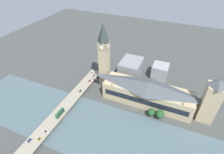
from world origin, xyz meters
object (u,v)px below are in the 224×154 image
(double_decker_bus_lead, at_px, (60,113))
(victoria_tower, at_px, (211,101))
(clock_tower, at_px, (104,55))
(car_southbound_extra, at_px, (80,91))
(car_northbound_tail, at_px, (39,139))
(car_southbound_tail, at_px, (29,140))
(car_northbound_mid, at_px, (91,73))
(parliament_hall, at_px, (147,93))
(car_southbound_mid, at_px, (94,76))
(car_northbound_lead, at_px, (90,81))
(road_bridge, at_px, (59,113))
(car_southbound_lead, at_px, (46,132))

(double_decker_bus_lead, bearing_deg, victoria_tower, -66.72)
(clock_tower, bearing_deg, car_southbound_extra, 150.71)
(car_southbound_extra, bearing_deg, victoria_tower, -82.00)
(victoria_tower, relative_size, car_northbound_tail, 13.92)
(car_southbound_tail, xyz_separation_m, car_southbound_extra, (74.27, -6.36, -0.04))
(double_decker_bus_lead, distance_m, car_northbound_mid, 77.18)
(parliament_hall, height_order, car_southbound_mid, parliament_hall)
(double_decker_bus_lead, distance_m, car_northbound_tail, 30.91)
(parliament_hall, distance_m, car_northbound_lead, 75.25)
(clock_tower, height_order, double_decker_bus_lead, clock_tower)
(clock_tower, relative_size, car_southbound_tail, 20.78)
(car_northbound_tail, height_order, car_southbound_mid, car_southbound_mid)
(double_decker_bus_lead, bearing_deg, car_southbound_tail, 169.21)
(parliament_hall, relative_size, car_southbound_extra, 23.31)
(road_bridge, xyz_separation_m, car_southbound_extra, (36.93, -2.79, 1.59))
(victoria_tower, xyz_separation_m, car_southbound_lead, (-80.27, 134.27, -19.15))
(double_decker_bus_lead, distance_m, car_southbound_tail, 36.05)
(victoria_tower, distance_m, car_northbound_tail, 162.07)
(car_southbound_lead, height_order, car_southbound_mid, car_southbound_mid)
(double_decker_bus_lead, bearing_deg, car_southbound_extra, 0.55)
(car_northbound_lead, xyz_separation_m, car_southbound_mid, (11.64, -0.02, 0.09))
(car_northbound_mid, xyz_separation_m, car_southbound_lead, (-99.30, -6.48, -0.02))
(car_northbound_lead, bearing_deg, road_bridge, 176.91)
(car_southbound_lead, bearing_deg, car_southbound_tail, 151.59)
(double_decker_bus_lead, relative_size, car_northbound_lead, 2.81)
(car_southbound_tail, bearing_deg, car_northbound_mid, -0.27)
(victoria_tower, height_order, car_northbound_tail, victoria_tower)
(victoria_tower, distance_m, double_decker_bus_lead, 147.46)
(road_bridge, height_order, car_northbound_tail, car_northbound_tail)
(victoria_tower, relative_size, car_southbound_mid, 11.85)
(car_northbound_tail, distance_m, car_southbound_mid, 103.29)
(victoria_tower, relative_size, car_southbound_lead, 11.28)
(car_southbound_tail, bearing_deg, victoria_tower, -56.58)
(double_decker_bus_lead, bearing_deg, car_southbound_lead, -179.29)
(car_southbound_mid, height_order, car_southbound_tail, car_southbound_mid)
(car_southbound_lead, bearing_deg, clock_tower, -10.29)
(parliament_hall, relative_size, clock_tower, 1.22)
(double_decker_bus_lead, height_order, car_northbound_lead, double_decker_bus_lead)
(parliament_hall, xyz_separation_m, car_northbound_mid, (19.08, 80.94, -8.30))
(car_northbound_tail, bearing_deg, road_bridge, 6.00)
(double_decker_bus_lead, bearing_deg, car_northbound_mid, 4.61)
(parliament_hall, xyz_separation_m, car_southbound_mid, (14.62, 74.71, -8.29))
(car_southbound_tail, bearing_deg, car_northbound_lead, -4.02)
(clock_tower, distance_m, car_southbound_lead, 100.72)
(double_decker_bus_lead, bearing_deg, car_northbound_lead, -0.01)
(road_bridge, distance_m, car_southbound_tail, 37.55)
(parliament_hall, relative_size, double_decker_bus_lead, 8.31)
(clock_tower, distance_m, car_southbound_mid, 40.31)
(clock_tower, distance_m, double_decker_bus_lead, 79.81)
(victoria_tower, bearing_deg, car_northbound_tail, 123.46)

